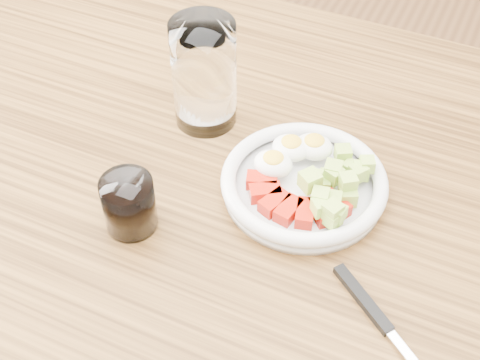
# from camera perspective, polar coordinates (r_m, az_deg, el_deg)

# --- Properties ---
(dining_table) EXTENTS (1.50, 0.90, 0.77)m
(dining_table) POSITION_cam_1_polar(r_m,az_deg,el_deg) (0.89, 0.32, -6.42)
(dining_table) COLOR brown
(dining_table) RESTS_ON ground
(bowl) EXTENTS (0.20, 0.20, 0.05)m
(bowl) POSITION_cam_1_polar(r_m,az_deg,el_deg) (0.82, 5.53, -0.11)
(bowl) COLOR silver
(bowl) RESTS_ON dining_table
(fork) EXTENTS (0.17, 0.13, 0.01)m
(fork) POSITION_cam_1_polar(r_m,az_deg,el_deg) (0.73, 11.67, -11.41)
(fork) COLOR black
(fork) RESTS_ON dining_table
(water_glass) EXTENTS (0.08, 0.08, 0.15)m
(water_glass) POSITION_cam_1_polar(r_m,az_deg,el_deg) (0.88, -3.08, 9.00)
(water_glass) COLOR white
(water_glass) RESTS_ON dining_table
(coffee_glass) EXTENTS (0.06, 0.06, 0.07)m
(coffee_glass) POSITION_cam_1_polar(r_m,az_deg,el_deg) (0.78, -9.44, -2.07)
(coffee_glass) COLOR white
(coffee_glass) RESTS_ON dining_table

